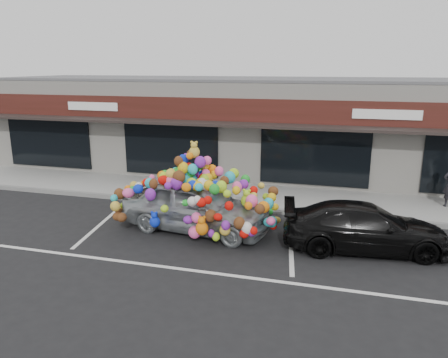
# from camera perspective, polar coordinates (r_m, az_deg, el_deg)

# --- Properties ---
(ground) EXTENTS (90.00, 90.00, 0.00)m
(ground) POSITION_cam_1_polar(r_m,az_deg,el_deg) (13.14, -3.70, -7.16)
(ground) COLOR black
(ground) RESTS_ON ground
(shop_building) EXTENTS (24.00, 7.20, 4.31)m
(shop_building) POSITION_cam_1_polar(r_m,az_deg,el_deg) (20.53, 4.00, 7.03)
(shop_building) COLOR silver
(shop_building) RESTS_ON ground
(sidewalk) EXTENTS (26.00, 3.00, 0.15)m
(sidewalk) POSITION_cam_1_polar(r_m,az_deg,el_deg) (16.73, 0.79, -2.02)
(sidewalk) COLOR gray
(sidewalk) RESTS_ON ground
(kerb) EXTENTS (26.00, 0.18, 0.16)m
(kerb) POSITION_cam_1_polar(r_m,az_deg,el_deg) (15.35, -0.64, -3.57)
(kerb) COLOR slate
(kerb) RESTS_ON ground
(parking_stripe_left) EXTENTS (0.73, 4.37, 0.01)m
(parking_stripe_left) POSITION_cam_1_polar(r_m,az_deg,el_deg) (14.61, -15.44, -5.37)
(parking_stripe_left) COLOR silver
(parking_stripe_left) RESTS_ON ground
(parking_stripe_mid) EXTENTS (0.73, 4.37, 0.01)m
(parking_stripe_mid) POSITION_cam_1_polar(r_m,az_deg,el_deg) (12.74, 8.71, -8.00)
(parking_stripe_mid) COLOR silver
(parking_stripe_mid) RESTS_ON ground
(lane_line) EXTENTS (14.00, 0.12, 0.01)m
(lane_line) POSITION_cam_1_polar(r_m,az_deg,el_deg) (10.61, 2.59, -12.67)
(lane_line) COLOR silver
(lane_line) RESTS_ON ground
(toy_car) EXTENTS (3.29, 5.08, 2.83)m
(toy_car) POSITION_cam_1_polar(r_m,az_deg,el_deg) (13.12, -3.64, -2.73)
(toy_car) COLOR #A7ACB1
(toy_car) RESTS_ON ground
(black_sedan) EXTENTS (2.35, 4.58, 1.27)m
(black_sedan) POSITION_cam_1_polar(r_m,az_deg,el_deg) (12.43, 17.95, -6.03)
(black_sedan) COLOR black
(black_sedan) RESTS_ON ground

